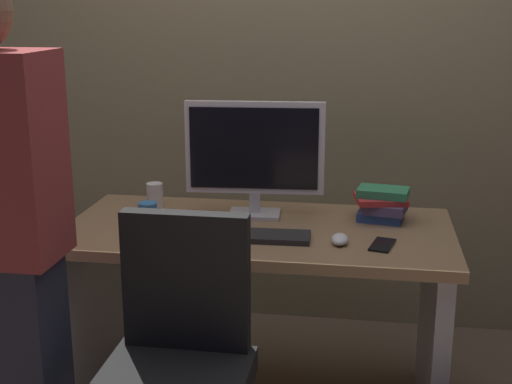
# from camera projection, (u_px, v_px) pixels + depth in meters

# --- Properties ---
(wall_back) EXTENTS (6.40, 0.10, 3.00)m
(wall_back) POSITION_uv_depth(u_px,v_px,m) (286.00, 13.00, 3.28)
(wall_back) COLOR #8C7F5B
(wall_back) RESTS_ON ground
(desk) EXTENTS (1.46, 0.72, 0.73)m
(desk) POSITION_uv_depth(u_px,v_px,m) (258.00, 282.00, 2.73)
(desk) COLOR #93704C
(desk) RESTS_ON ground
(monitor) EXTENTS (0.54, 0.15, 0.46)m
(monitor) POSITION_uv_depth(u_px,v_px,m) (255.00, 153.00, 2.74)
(monitor) COLOR silver
(monitor) RESTS_ON desk
(keyboard) EXTENTS (0.43, 0.15, 0.02)m
(keyboard) POSITION_uv_depth(u_px,v_px,m) (250.00, 236.00, 2.54)
(keyboard) COLOR #262626
(keyboard) RESTS_ON desk
(mouse) EXTENTS (0.06, 0.10, 0.03)m
(mouse) POSITION_uv_depth(u_px,v_px,m) (340.00, 239.00, 2.48)
(mouse) COLOR white
(mouse) RESTS_ON desk
(cup_near_keyboard) EXTENTS (0.07, 0.07, 0.10)m
(cup_near_keyboard) POSITION_uv_depth(u_px,v_px,m) (148.00, 215.00, 2.64)
(cup_near_keyboard) COLOR #3372B2
(cup_near_keyboard) RESTS_ON desk
(cup_by_monitor) EXTENTS (0.07, 0.07, 0.10)m
(cup_by_monitor) POSITION_uv_depth(u_px,v_px,m) (155.00, 195.00, 2.92)
(cup_by_monitor) COLOR silver
(cup_by_monitor) RESTS_ON desk
(book_stack) EXTENTS (0.22, 0.19, 0.13)m
(book_stack) POSITION_uv_depth(u_px,v_px,m) (382.00, 204.00, 2.74)
(book_stack) COLOR #3359A5
(book_stack) RESTS_ON desk
(cell_phone) EXTENTS (0.10, 0.16, 0.01)m
(cell_phone) POSITION_uv_depth(u_px,v_px,m) (382.00, 245.00, 2.46)
(cell_phone) COLOR black
(cell_phone) RESTS_ON desk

